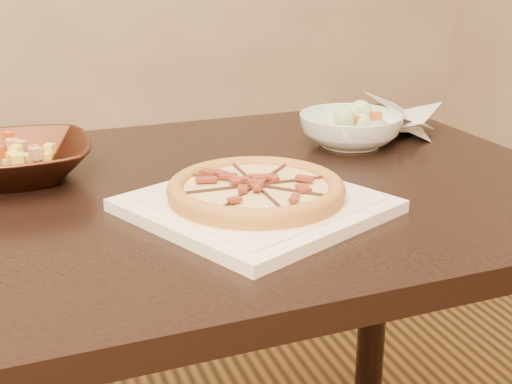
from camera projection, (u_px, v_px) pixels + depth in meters
dining_table at (174, 254)px, 1.16m from camera, size 1.34×0.89×0.75m
plate at (256, 205)px, 1.03m from camera, size 0.41×0.41×0.02m
pizza at (256, 189)px, 1.02m from camera, size 0.26×0.26×0.03m
bronze_bowl at (15, 161)px, 1.16m from camera, size 0.26×0.26×0.06m
mixed_dish at (12, 135)px, 1.15m from camera, size 0.13×0.12×0.03m
salad_bowl at (350, 130)px, 1.35m from camera, size 0.25×0.25×0.06m
salad at (351, 105)px, 1.34m from camera, size 0.08×0.11×0.04m
cling_film at (396, 122)px, 1.44m from camera, size 0.18×0.15×0.05m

